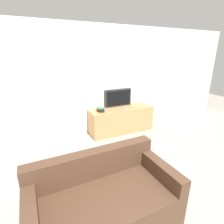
{
  "coord_description": "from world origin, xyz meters",
  "views": [
    {
      "loc": [
        -1.21,
        -0.98,
        1.97
      ],
      "look_at": [
        0.29,
        2.15,
        0.79
      ],
      "focal_mm": 28.0,
      "sensor_mm": 36.0,
      "label": 1
    }
  ],
  "objects_px": {
    "book_stack": "(100,110)",
    "remote_on_stand": "(125,108)",
    "tv_stand": "(121,120)",
    "couch": "(104,204)",
    "television": "(118,98)"
  },
  "relations": [
    {
      "from": "couch",
      "to": "book_stack",
      "type": "distance_m",
      "value": 2.42
    },
    {
      "from": "television",
      "to": "book_stack",
      "type": "bearing_deg",
      "value": -158.64
    },
    {
      "from": "book_stack",
      "to": "remote_on_stand",
      "type": "relative_size",
      "value": 1.22
    },
    {
      "from": "couch",
      "to": "book_stack",
      "type": "xyz_separation_m",
      "value": [
        0.87,
        2.22,
        0.37
      ]
    },
    {
      "from": "tv_stand",
      "to": "television",
      "type": "relative_size",
      "value": 2.25
    },
    {
      "from": "television",
      "to": "couch",
      "type": "distance_m",
      "value": 2.91
    },
    {
      "from": "book_stack",
      "to": "remote_on_stand",
      "type": "xyz_separation_m",
      "value": [
        0.64,
        -0.04,
        -0.03
      ]
    },
    {
      "from": "tv_stand",
      "to": "couch",
      "type": "height_order",
      "value": "couch"
    },
    {
      "from": "tv_stand",
      "to": "couch",
      "type": "xyz_separation_m",
      "value": [
        -1.45,
        -2.24,
        -0.02
      ]
    },
    {
      "from": "tv_stand",
      "to": "remote_on_stand",
      "type": "xyz_separation_m",
      "value": [
        0.06,
        -0.06,
        0.33
      ]
    },
    {
      "from": "television",
      "to": "book_stack",
      "type": "distance_m",
      "value": 0.66
    },
    {
      "from": "book_stack",
      "to": "remote_on_stand",
      "type": "height_order",
      "value": "book_stack"
    },
    {
      "from": "tv_stand",
      "to": "remote_on_stand",
      "type": "bearing_deg",
      "value": -45.14
    },
    {
      "from": "tv_stand",
      "to": "book_stack",
      "type": "relative_size",
      "value": 7.31
    },
    {
      "from": "tv_stand",
      "to": "remote_on_stand",
      "type": "relative_size",
      "value": 8.88
    }
  ]
}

